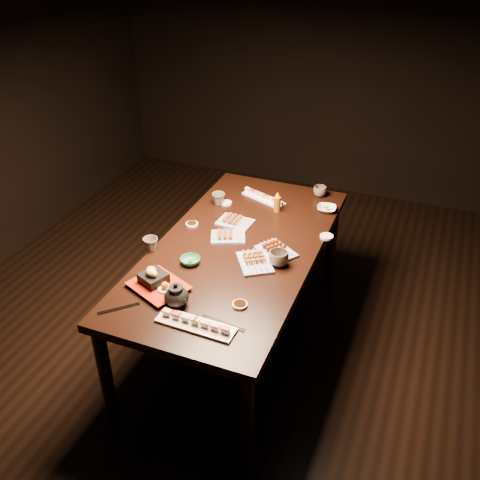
% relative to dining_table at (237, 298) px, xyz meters
% --- Properties ---
extents(ground, '(5.00, 5.00, 0.00)m').
position_rel_dining_table_xyz_m(ground, '(-0.11, -0.07, -0.38)').
color(ground, black).
rests_on(ground, ground).
extents(dining_table, '(1.26, 1.95, 0.75)m').
position_rel_dining_table_xyz_m(dining_table, '(0.00, 0.00, 0.00)').
color(dining_table, black).
rests_on(dining_table, ground).
extents(sushi_platter_near, '(0.39, 0.12, 0.05)m').
position_rel_dining_table_xyz_m(sushi_platter_near, '(0.08, -0.70, 0.40)').
color(sushi_platter_near, white).
rests_on(sushi_platter_near, dining_table).
extents(sushi_platter_far, '(0.33, 0.20, 0.04)m').
position_rel_dining_table_xyz_m(sushi_platter_far, '(-0.05, 0.61, 0.39)').
color(sushi_platter_far, white).
rests_on(sushi_platter_far, dining_table).
extents(yakitori_plate_center, '(0.24, 0.21, 0.05)m').
position_rel_dining_table_xyz_m(yakitori_plate_center, '(-0.09, 0.08, 0.40)').
color(yakitori_plate_center, '#828EB6').
rests_on(yakitori_plate_center, dining_table).
extents(yakitori_plate_right, '(0.27, 0.28, 0.06)m').
position_rel_dining_table_xyz_m(yakitori_plate_right, '(0.15, -0.12, 0.40)').
color(yakitori_plate_right, '#828EB6').
rests_on(yakitori_plate_right, dining_table).
extents(yakitori_plate_left, '(0.22, 0.17, 0.05)m').
position_rel_dining_table_xyz_m(yakitori_plate_left, '(-0.11, 0.25, 0.40)').
color(yakitori_plate_left, '#828EB6').
rests_on(yakitori_plate_left, dining_table).
extents(tsukune_plate, '(0.27, 0.25, 0.06)m').
position_rel_dining_table_xyz_m(tsukune_plate, '(0.23, 0.03, 0.40)').
color(tsukune_plate, '#828EB6').
rests_on(tsukune_plate, dining_table).
extents(edamame_bowl_green, '(0.13, 0.13, 0.03)m').
position_rel_dining_table_xyz_m(edamame_bowl_green, '(-0.18, -0.25, 0.39)').
color(edamame_bowl_green, '#27774A').
rests_on(edamame_bowl_green, dining_table).
extents(edamame_bowl_cream, '(0.14, 0.14, 0.03)m').
position_rel_dining_table_xyz_m(edamame_bowl_cream, '(0.38, 0.61, 0.39)').
color(edamame_bowl_cream, '#F6E9C9').
rests_on(edamame_bowl_cream, dining_table).
extents(tempura_tray, '(0.35, 0.32, 0.10)m').
position_rel_dining_table_xyz_m(tempura_tray, '(-0.23, -0.51, 0.43)').
color(tempura_tray, black).
rests_on(tempura_tray, dining_table).
extents(teacup_near_left, '(0.11, 0.11, 0.08)m').
position_rel_dining_table_xyz_m(teacup_near_left, '(-0.44, -0.21, 0.41)').
color(teacup_near_left, '#50473E').
rests_on(teacup_near_left, dining_table).
extents(teacup_mid_right, '(0.12, 0.12, 0.09)m').
position_rel_dining_table_xyz_m(teacup_mid_right, '(0.28, -0.08, 0.42)').
color(teacup_mid_right, '#50473E').
rests_on(teacup_mid_right, dining_table).
extents(teacup_far_left, '(0.10, 0.10, 0.08)m').
position_rel_dining_table_xyz_m(teacup_far_left, '(-0.31, 0.44, 0.42)').
color(teacup_far_left, '#50473E').
rests_on(teacup_far_left, dining_table).
extents(teacup_far_right, '(0.10, 0.10, 0.07)m').
position_rel_dining_table_xyz_m(teacup_far_right, '(0.28, 0.80, 0.41)').
color(teacup_far_right, '#50473E').
rests_on(teacup_far_right, dining_table).
extents(teapot, '(0.19, 0.19, 0.12)m').
position_rel_dining_table_xyz_m(teapot, '(-0.08, -0.59, 0.44)').
color(teapot, black).
rests_on(teapot, dining_table).
extents(condiment_bottle, '(0.05, 0.05, 0.14)m').
position_rel_dining_table_xyz_m(condiment_bottle, '(0.08, 0.49, 0.44)').
color(condiment_bottle, brown).
rests_on(condiment_bottle, dining_table).
extents(sauce_dish_west, '(0.09, 0.09, 0.01)m').
position_rel_dining_table_xyz_m(sauce_dish_west, '(-0.35, 0.13, 0.38)').
color(sauce_dish_west, white).
rests_on(sauce_dish_west, dining_table).
extents(sauce_dish_east, '(0.08, 0.08, 0.01)m').
position_rel_dining_table_xyz_m(sauce_dish_east, '(0.46, 0.29, 0.38)').
color(sauce_dish_east, white).
rests_on(sauce_dish_east, dining_table).
extents(sauce_dish_se, '(0.09, 0.09, 0.01)m').
position_rel_dining_table_xyz_m(sauce_dish_se, '(0.21, -0.48, 0.38)').
color(sauce_dish_se, white).
rests_on(sauce_dish_se, dining_table).
extents(sauce_dish_nw, '(0.09, 0.09, 0.01)m').
position_rel_dining_table_xyz_m(sauce_dish_nw, '(-0.26, 0.46, 0.38)').
color(sauce_dish_nw, white).
rests_on(sauce_dish_nw, dining_table).
extents(chopsticks_near, '(0.16, 0.16, 0.01)m').
position_rel_dining_table_xyz_m(chopsticks_near, '(-0.33, -0.73, 0.38)').
color(chopsticks_near, black).
rests_on(chopsticks_near, dining_table).
extents(chopsticks_se, '(0.23, 0.05, 0.01)m').
position_rel_dining_table_xyz_m(chopsticks_se, '(0.19, -0.64, 0.38)').
color(chopsticks_se, black).
rests_on(chopsticks_se, dining_table).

